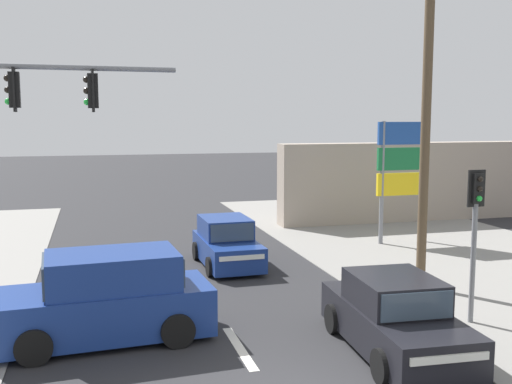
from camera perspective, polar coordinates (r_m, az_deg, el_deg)
The scene contains 9 objects.
lane_dash_mid at distance 12.76m, azimuth -1.59°, elevation -14.60°, with size 0.20×2.40×0.01m, color silver.
lane_dash_far at distance 17.41m, azimuth -5.53°, elevation -8.66°, with size 0.20×2.40×0.01m, color silver.
utility_pole_midground_right at distance 16.91m, azimuth 15.94°, elevation 8.41°, with size 1.80×0.26×9.90m.
pedestal_signal_right_kerb at distance 14.45m, azimuth 20.14°, elevation -2.52°, with size 0.44×0.29×3.56m.
shopping_plaza_sign at distance 23.04m, azimuth 13.84°, elevation 2.56°, with size 2.10×0.16×4.60m.
shopfront_wall_far at distance 28.29m, azimuth 14.01°, elevation 0.95°, with size 12.00×1.00×3.60m, color #A39384.
sedan_crossing_left at distance 12.63m, azimuth 13.06°, elevation -11.64°, with size 2.07×4.32×1.56m.
hatchback_receding_far at distance 19.26m, azimuth -2.81°, elevation -4.96°, with size 1.83×3.66×1.53m.
suv_oncoming_mid at distance 13.28m, azimuth -14.07°, elevation -9.92°, with size 4.64×2.28×1.90m.
Camera 1 is at (-2.79, -8.52, 4.72)m, focal length 42.00 mm.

